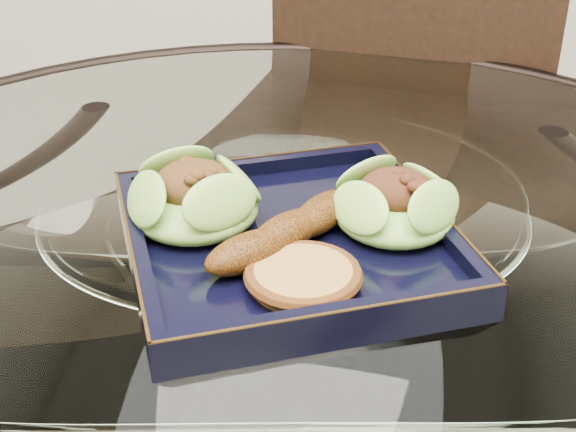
# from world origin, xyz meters

# --- Properties ---
(dining_table) EXTENTS (1.13, 1.13, 0.77)m
(dining_table) POSITION_xyz_m (-0.00, -0.00, 0.60)
(dining_table) COLOR white
(dining_table) RESTS_ON ground
(dining_chair) EXTENTS (0.50, 0.50, 1.01)m
(dining_chair) POSITION_xyz_m (0.09, 0.41, 0.57)
(dining_chair) COLOR black
(dining_chair) RESTS_ON ground
(navy_plate) EXTENTS (0.35, 0.35, 0.02)m
(navy_plate) POSITION_xyz_m (0.01, -0.04, 0.77)
(navy_plate) COLOR black
(navy_plate) RESTS_ON dining_table
(lettuce_wrap_left) EXTENTS (0.14, 0.14, 0.04)m
(lettuce_wrap_left) POSITION_xyz_m (-0.08, -0.03, 0.80)
(lettuce_wrap_left) COLOR #54962B
(lettuce_wrap_left) RESTS_ON navy_plate
(lettuce_wrap_right) EXTENTS (0.14, 0.14, 0.04)m
(lettuce_wrap_right) POSITION_xyz_m (0.10, -0.01, 0.80)
(lettuce_wrap_right) COLOR #66A830
(lettuce_wrap_right) RESTS_ON navy_plate
(roasted_plantain) EXTENTS (0.12, 0.15, 0.03)m
(roasted_plantain) POSITION_xyz_m (0.01, -0.06, 0.80)
(roasted_plantain) COLOR #65340A
(roasted_plantain) RESTS_ON navy_plate
(crumb_patty) EXTENTS (0.10, 0.10, 0.02)m
(crumb_patty) POSITION_xyz_m (0.03, -0.11, 0.79)
(crumb_patty) COLOR #A97A38
(crumb_patty) RESTS_ON navy_plate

